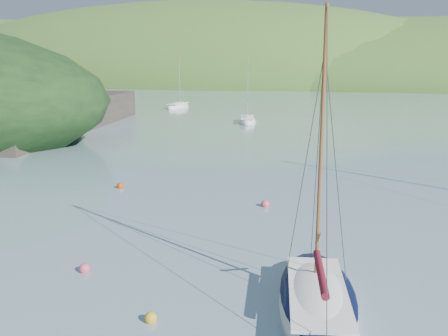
# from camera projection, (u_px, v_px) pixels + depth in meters

# --- Properties ---
(ground) EXTENTS (700.00, 700.00, 0.00)m
(ground) POSITION_uv_depth(u_px,v_px,m) (161.00, 287.00, 17.61)
(ground) COLOR #72919D
(ground) RESTS_ON ground
(shoreline_hills) EXTENTS (690.00, 135.00, 56.00)m
(shoreline_hills) POSITION_uv_depth(u_px,v_px,m) (328.00, 82.00, 181.79)
(shoreline_hills) COLOR #395F24
(shoreline_hills) RESTS_ON ground
(daysailer_white) EXTENTS (3.61, 6.98, 10.22)m
(daysailer_white) POSITION_uv_depth(u_px,v_px,m) (317.00, 302.00, 16.03)
(daysailer_white) COLOR white
(daysailer_white) RESTS_ON ground
(distant_sloop_a) EXTENTS (3.63, 6.58, 8.90)m
(distant_sloop_a) POSITION_uv_depth(u_px,v_px,m) (247.00, 121.00, 64.12)
(distant_sloop_a) COLOR white
(distant_sloop_a) RESTS_ON ground
(distant_sloop_c) EXTENTS (2.86, 6.89, 9.61)m
(distant_sloop_c) POSITION_uv_depth(u_px,v_px,m) (178.00, 107.00, 83.85)
(distant_sloop_c) COLOR white
(distant_sloop_c) RESTS_ON ground
(mooring_buoys) EXTENTS (23.07, 14.91, 0.48)m
(mooring_buoys) POSITION_uv_depth(u_px,v_px,m) (265.00, 226.00, 23.70)
(mooring_buoys) COLOR gold
(mooring_buoys) RESTS_ON ground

